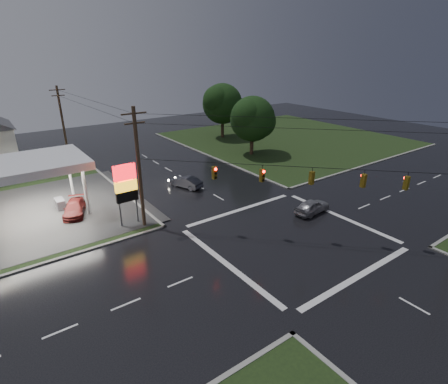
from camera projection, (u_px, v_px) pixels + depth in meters
ground at (290, 237)px, 30.71m from camera, size 120.00×120.00×0.00m
grass_ne at (287, 139)px, 64.30m from camera, size 36.00×36.00×0.08m
pylon_sign at (126, 185)px, 31.39m from camera, size 2.00×0.35×6.00m
utility_pole_nw at (139, 167)px, 30.54m from camera, size 2.20×0.32×11.00m
utility_pole_n at (62, 121)px, 52.03m from camera, size 2.20×0.32×10.50m
traffic_signals at (296, 167)px, 28.26m from camera, size 26.87×26.87×1.47m
tree_ne_near at (253, 119)px, 52.78m from camera, size 7.99×6.80×8.98m
tree_ne_far at (223, 104)px, 63.18m from camera, size 8.46×7.20×9.80m
car_north at (186, 182)px, 41.51m from camera, size 2.76×4.38×1.36m
car_crossing at (312, 206)px, 35.00m from camera, size 4.28×2.02×1.42m
car_pump at (74, 208)px, 34.71m from camera, size 3.33×4.88×1.31m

